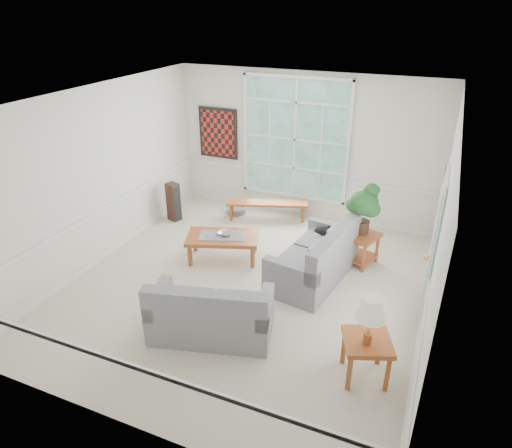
% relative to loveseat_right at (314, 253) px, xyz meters
% --- Properties ---
extents(floor, '(5.50, 6.00, 0.01)m').
position_rel_loveseat_right_xyz_m(floor, '(-0.94, -0.65, -0.49)').
color(floor, beige).
rests_on(floor, ground).
extents(ceiling, '(5.50, 6.00, 0.02)m').
position_rel_loveseat_right_xyz_m(ceiling, '(-0.94, -0.65, 2.52)').
color(ceiling, white).
rests_on(ceiling, ground).
extents(wall_back, '(5.50, 0.02, 3.00)m').
position_rel_loveseat_right_xyz_m(wall_back, '(-0.94, 2.35, 1.02)').
color(wall_back, silver).
rests_on(wall_back, ground).
extents(wall_front, '(5.50, 0.02, 3.00)m').
position_rel_loveseat_right_xyz_m(wall_front, '(-0.94, -3.65, 1.02)').
color(wall_front, silver).
rests_on(wall_front, ground).
extents(wall_left, '(0.02, 6.00, 3.00)m').
position_rel_loveseat_right_xyz_m(wall_left, '(-3.69, -0.65, 1.02)').
color(wall_left, silver).
rests_on(wall_left, ground).
extents(wall_right, '(0.02, 6.00, 3.00)m').
position_rel_loveseat_right_xyz_m(wall_right, '(1.81, -0.65, 1.02)').
color(wall_right, silver).
rests_on(wall_right, ground).
extents(window_back, '(2.30, 0.08, 2.40)m').
position_rel_loveseat_right_xyz_m(window_back, '(-1.14, 2.31, 1.17)').
color(window_back, white).
rests_on(window_back, wall_back).
extents(entry_door, '(0.08, 0.90, 2.10)m').
position_rel_loveseat_right_xyz_m(entry_door, '(1.77, -0.05, 0.57)').
color(entry_door, white).
rests_on(entry_door, floor).
extents(door_sidelight, '(0.08, 0.26, 1.90)m').
position_rel_loveseat_right_xyz_m(door_sidelight, '(1.77, -0.68, 0.67)').
color(door_sidelight, white).
rests_on(door_sidelight, wall_right).
extents(wall_art, '(0.90, 0.06, 1.10)m').
position_rel_loveseat_right_xyz_m(wall_art, '(-2.89, 2.30, 1.12)').
color(wall_art, maroon).
rests_on(wall_art, wall_back).
extents(wall_frame_near, '(0.04, 0.26, 0.32)m').
position_rel_loveseat_right_xyz_m(wall_frame_near, '(1.77, 1.10, 1.07)').
color(wall_frame_near, black).
rests_on(wall_frame_near, wall_right).
extents(wall_frame_far, '(0.04, 0.26, 0.32)m').
position_rel_loveseat_right_xyz_m(wall_frame_far, '(1.77, 1.50, 1.07)').
color(wall_frame_far, black).
rests_on(wall_frame_far, wall_right).
extents(loveseat_right, '(1.19, 1.90, 0.96)m').
position_rel_loveseat_right_xyz_m(loveseat_right, '(0.00, 0.00, 0.00)').
color(loveseat_right, gray).
rests_on(loveseat_right, floor).
extents(loveseat_front, '(1.82, 1.25, 0.89)m').
position_rel_loveseat_right_xyz_m(loveseat_front, '(-0.89, -1.90, -0.03)').
color(loveseat_front, gray).
rests_on(loveseat_front, floor).
extents(coffee_table, '(1.41, 1.07, 0.47)m').
position_rel_loveseat_right_xyz_m(coffee_table, '(-1.66, -0.03, -0.25)').
color(coffee_table, '#96471E').
rests_on(coffee_table, floor).
extents(pewter_bowl, '(0.31, 0.31, 0.07)m').
position_rel_loveseat_right_xyz_m(pewter_bowl, '(-1.62, 0.02, 0.02)').
color(pewter_bowl, '#A0A0A6').
rests_on(pewter_bowl, coffee_table).
extents(window_bench, '(1.71, 0.89, 0.40)m').
position_rel_loveseat_right_xyz_m(window_bench, '(-1.53, 1.80, -0.28)').
color(window_bench, '#96471E').
rests_on(window_bench, floor).
extents(end_table, '(0.72, 0.72, 0.57)m').
position_rel_loveseat_right_xyz_m(end_table, '(0.61, 0.80, -0.20)').
color(end_table, '#96471E').
rests_on(end_table, floor).
extents(houseplant, '(0.72, 0.72, 0.91)m').
position_rel_loveseat_right_xyz_m(houseplant, '(0.60, 0.85, 0.54)').
color(houseplant, '#205424').
rests_on(houseplant, end_table).
extents(side_table, '(0.72, 0.72, 0.57)m').
position_rel_loveseat_right_xyz_m(side_table, '(1.22, -1.91, -0.20)').
color(side_table, '#96471E').
rests_on(side_table, floor).
extents(table_lamp, '(0.43, 0.43, 0.65)m').
position_rel_loveseat_right_xyz_m(table_lamp, '(1.23, -1.97, 0.41)').
color(table_lamp, silver).
rests_on(table_lamp, side_table).
extents(pet_bed, '(0.49, 0.49, 0.13)m').
position_rel_loveseat_right_xyz_m(pet_bed, '(-2.26, 1.85, -0.42)').
color(pet_bed, slate).
rests_on(pet_bed, floor).
extents(floor_speaker, '(0.31, 0.27, 0.81)m').
position_rel_loveseat_right_xyz_m(floor_speaker, '(-3.34, 1.04, -0.07)').
color(floor_speaker, '#371F16').
rests_on(floor_speaker, floor).
extents(cat, '(0.35, 0.25, 0.16)m').
position_rel_loveseat_right_xyz_m(cat, '(-0.00, 0.64, 0.09)').
color(cat, black).
rests_on(cat, loveseat_right).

